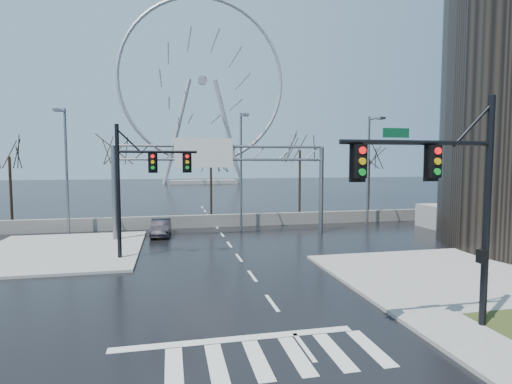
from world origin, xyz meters
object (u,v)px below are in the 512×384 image
object	(u,v)px
ferris_wheel	(202,87)
car	(161,227)
signal_mast_near	(454,190)
sign_gantry	(219,170)
signal_mast_far	(138,178)

from	to	relation	value
ferris_wheel	car	distance (m)	83.09
signal_mast_near	ferris_wheel	distance (m)	101.29
signal_mast_near	sign_gantry	size ratio (longest dim) A/B	0.49
signal_mast_far	sign_gantry	bearing A→B (deg)	47.53
signal_mast_near	signal_mast_far	bearing A→B (deg)	130.26
signal_mast_far	ferris_wheel	distance (m)	89.30
signal_mast_far	car	xyz separation A→B (m)	(1.08, 7.56, -4.16)
sign_gantry	ferris_wheel	distance (m)	82.91
sign_gantry	ferris_wheel	bearing A→B (deg)	86.16
signal_mast_near	signal_mast_far	size ratio (longest dim) A/B	1.00
signal_mast_far	sign_gantry	distance (m)	8.14
signal_mast_near	signal_mast_far	distance (m)	17.03
sign_gantry	car	size ratio (longest dim) A/B	4.04
ferris_wheel	car	bearing A→B (deg)	-97.11
signal_mast_far	car	bearing A→B (deg)	81.87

